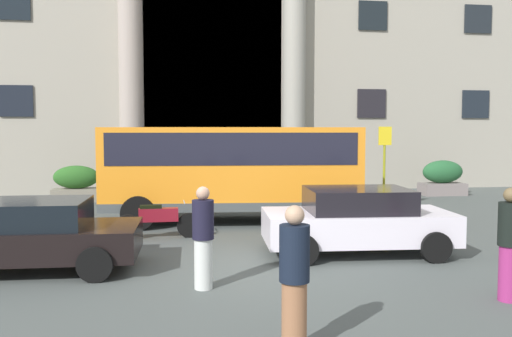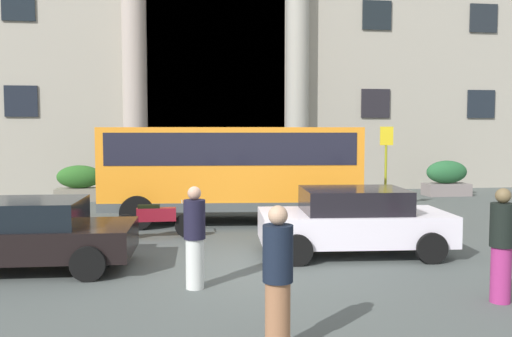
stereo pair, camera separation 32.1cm
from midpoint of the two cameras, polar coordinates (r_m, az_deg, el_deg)
The scene contains 13 objects.
ground_plane at distance 10.52m, azimuth -1.96°, elevation -10.85°, with size 80.00×64.00×0.12m, color #4A504E.
office_building_facade at distance 28.20m, azimuth -6.47°, elevation 16.02°, with size 42.43×9.73×16.95m.
orange_minibus at distance 15.71m, azimuth -3.07°, elevation 0.31°, with size 7.24×2.98×2.69m.
bus_stop_sign at distance 18.49m, azimuth 12.56°, elevation 1.00°, with size 0.44×0.08×2.72m.
hedge_planter_far_east at distance 21.36m, azimuth -18.36°, elevation -1.52°, with size 1.69×0.82×1.31m.
hedge_planter_far_west at distance 23.30m, azimuth 18.22°, elevation -0.96°, with size 1.73×0.90×1.39m.
hedge_planter_east at distance 21.06m, azimuth 4.51°, elevation -1.25°, with size 1.41×1.00×1.42m.
parked_coupe_end at distance 11.33m, azimuth -23.37°, elevation -6.24°, with size 4.23×2.18×1.32m.
parked_estate_mid at distance 11.98m, azimuth 9.62°, elevation -5.25°, with size 4.04×2.24×1.40m.
motorcycle_far_end at distance 13.68m, azimuth -10.81°, elevation -5.19°, with size 2.07×0.55×0.89m.
pedestrian_woman_dark_dress at distance 6.65m, azimuth 2.55°, elevation -11.27°, with size 0.36×0.36×1.77m.
pedestrian_child_trailing at distance 9.29m, azimuth -6.44°, elevation -7.05°, with size 0.36×0.36×1.71m.
pedestrian_woman_with_bag at distance 9.37m, azimuth 23.69°, elevation -7.10°, with size 0.36×0.36×1.76m.
Camera 1 is at (-1.38, -10.07, 2.66)m, focal length 38.99 mm.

